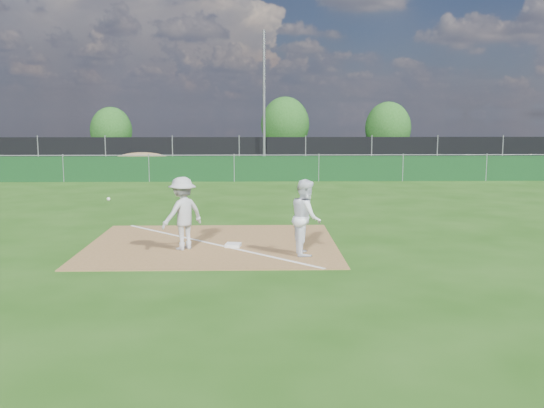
{
  "coord_description": "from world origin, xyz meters",
  "views": [
    {
      "loc": [
        1.11,
        -13.5,
        3.16
      ],
      "look_at": [
        1.45,
        1.0,
        1.0
      ],
      "focal_mm": 40.0,
      "sensor_mm": 36.0,
      "label": 1
    }
  ],
  "objects_px": {
    "light_pole": "(264,100)",
    "first_base": "(233,245)",
    "car_left": "(161,151)",
    "car_mid": "(209,151)",
    "runner": "(306,217)",
    "play_at_first": "(183,213)",
    "car_right": "(326,151)",
    "tree_left": "(111,131)",
    "tree_mid": "(285,125)",
    "tree_right": "(388,128)"
  },
  "relations": [
    {
      "from": "play_at_first",
      "to": "runner",
      "type": "relative_size",
      "value": 1.35
    },
    {
      "from": "runner",
      "to": "car_right",
      "type": "distance_m",
      "value": 28.32
    },
    {
      "from": "first_base",
      "to": "runner",
      "type": "xyz_separation_m",
      "value": [
        1.67,
        -0.79,
        0.8
      ]
    },
    {
      "from": "car_right",
      "to": "tree_left",
      "type": "distance_m",
      "value": 16.78
    },
    {
      "from": "tree_left",
      "to": "tree_mid",
      "type": "xyz_separation_m",
      "value": [
        13.38,
        1.69,
        0.42
      ]
    },
    {
      "from": "light_pole",
      "to": "tree_mid",
      "type": "xyz_separation_m",
      "value": [
        1.8,
        12.27,
        -1.66
      ]
    },
    {
      "from": "light_pole",
      "to": "first_base",
      "type": "xyz_separation_m",
      "value": [
        -0.98,
        -22.01,
        -3.94
      ]
    },
    {
      "from": "car_mid",
      "to": "tree_mid",
      "type": "relative_size",
      "value": 0.98
    },
    {
      "from": "car_mid",
      "to": "tree_right",
      "type": "bearing_deg",
      "value": -40.35
    },
    {
      "from": "tree_left",
      "to": "tree_right",
      "type": "relative_size",
      "value": 0.9
    },
    {
      "from": "light_pole",
      "to": "first_base",
      "type": "distance_m",
      "value": 22.38
    },
    {
      "from": "play_at_first",
      "to": "car_mid",
      "type": "distance_m",
      "value": 26.24
    },
    {
      "from": "car_right",
      "to": "tree_right",
      "type": "bearing_deg",
      "value": -51.59
    },
    {
      "from": "play_at_first",
      "to": "tree_right",
      "type": "distance_m",
      "value": 34.43
    },
    {
      "from": "first_base",
      "to": "car_left",
      "type": "bearing_deg",
      "value": 102.36
    },
    {
      "from": "play_at_first",
      "to": "car_left",
      "type": "xyz_separation_m",
      "value": [
        -4.76,
        27.28,
        -0.2
      ]
    },
    {
      "from": "car_right",
      "to": "runner",
      "type": "bearing_deg",
      "value": 168.74
    },
    {
      "from": "car_mid",
      "to": "tree_mid",
      "type": "height_order",
      "value": "tree_mid"
    },
    {
      "from": "car_mid",
      "to": "car_right",
      "type": "xyz_separation_m",
      "value": [
        7.93,
        1.35,
        -0.06
      ]
    },
    {
      "from": "car_left",
      "to": "tree_right",
      "type": "relative_size",
      "value": 0.94
    },
    {
      "from": "first_base",
      "to": "play_at_first",
      "type": "distance_m",
      "value": 1.44
    },
    {
      "from": "first_base",
      "to": "car_left",
      "type": "relative_size",
      "value": 0.09
    },
    {
      "from": "light_pole",
      "to": "first_base",
      "type": "relative_size",
      "value": 22.67
    },
    {
      "from": "tree_mid",
      "to": "tree_right",
      "type": "bearing_deg",
      "value": -15.72
    },
    {
      "from": "tree_left",
      "to": "light_pole",
      "type": "bearing_deg",
      "value": -42.45
    },
    {
      "from": "light_pole",
      "to": "car_mid",
      "type": "relative_size",
      "value": 1.8
    },
    {
      "from": "runner",
      "to": "tree_right",
      "type": "bearing_deg",
      "value": -17.95
    },
    {
      "from": "first_base",
      "to": "runner",
      "type": "bearing_deg",
      "value": -25.28
    },
    {
      "from": "play_at_first",
      "to": "car_mid",
      "type": "relative_size",
      "value": 0.52
    },
    {
      "from": "light_pole",
      "to": "car_right",
      "type": "distance_m",
      "value": 7.58
    },
    {
      "from": "runner",
      "to": "tree_mid",
      "type": "relative_size",
      "value": 0.38
    },
    {
      "from": "car_mid",
      "to": "car_right",
      "type": "bearing_deg",
      "value": -55.67
    },
    {
      "from": "car_right",
      "to": "tree_mid",
      "type": "height_order",
      "value": "tree_mid"
    },
    {
      "from": "light_pole",
      "to": "tree_right",
      "type": "bearing_deg",
      "value": 46.54
    },
    {
      "from": "play_at_first",
      "to": "tree_mid",
      "type": "bearing_deg",
      "value": 83.48
    },
    {
      "from": "first_base",
      "to": "tree_right",
      "type": "relative_size",
      "value": 0.09
    },
    {
      "from": "car_left",
      "to": "car_mid",
      "type": "relative_size",
      "value": 0.87
    },
    {
      "from": "car_left",
      "to": "car_right",
      "type": "bearing_deg",
      "value": -98.81
    },
    {
      "from": "runner",
      "to": "car_left",
      "type": "xyz_separation_m",
      "value": [
        -7.6,
        27.82,
        -0.19
      ]
    },
    {
      "from": "light_pole",
      "to": "car_left",
      "type": "height_order",
      "value": "light_pole"
    },
    {
      "from": "car_mid",
      "to": "car_right",
      "type": "height_order",
      "value": "car_mid"
    },
    {
      "from": "first_base",
      "to": "tree_mid",
      "type": "height_order",
      "value": "tree_mid"
    },
    {
      "from": "runner",
      "to": "play_at_first",
      "type": "bearing_deg",
      "value": 76.37
    },
    {
      "from": "light_pole",
      "to": "tree_mid",
      "type": "relative_size",
      "value": 1.76
    },
    {
      "from": "runner",
      "to": "car_right",
      "type": "xyz_separation_m",
      "value": [
        3.61,
        28.09,
        -0.18
      ]
    },
    {
      "from": "play_at_first",
      "to": "runner",
      "type": "height_order",
      "value": "runner"
    },
    {
      "from": "play_at_first",
      "to": "car_left",
      "type": "bearing_deg",
      "value": 99.91
    },
    {
      "from": "play_at_first",
      "to": "car_right",
      "type": "height_order",
      "value": "play_at_first"
    },
    {
      "from": "car_right",
      "to": "tree_left",
      "type": "height_order",
      "value": "tree_left"
    },
    {
      "from": "runner",
      "to": "tree_mid",
      "type": "height_order",
      "value": "tree_mid"
    }
  ]
}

